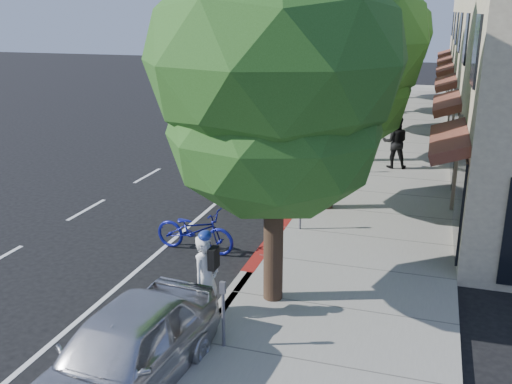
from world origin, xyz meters
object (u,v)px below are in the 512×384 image
at_px(street_tree_5, 395,32).
at_px(white_pickup, 346,108).
at_px(silver_suv, 254,161).
at_px(dark_sedan, 304,131).
at_px(bicycle, 195,230).
at_px(pedestrian, 395,142).
at_px(near_car_a, 123,353).
at_px(street_tree_1, 332,45).
at_px(dark_suv_far, 355,87).
at_px(street_tree_3, 377,36).
at_px(street_tree_2, 360,42).
at_px(street_tree_0, 275,66).
at_px(street_tree_4, 387,35).
at_px(cyclist, 206,279).

relative_size(street_tree_5, white_pickup, 1.39).
distance_m(silver_suv, dark_sedan, 5.94).
relative_size(bicycle, pedestrian, 1.09).
bearing_deg(near_car_a, silver_suv, 102.77).
distance_m(street_tree_1, dark_suv_far, 23.88).
distance_m(dark_sedan, near_car_a, 17.99).
bearing_deg(street_tree_3, street_tree_2, -90.00).
height_order(street_tree_0, near_car_a, street_tree_0).
bearing_deg(street_tree_3, silver_suv, -108.12).
relative_size(street_tree_3, dark_sedan, 1.88).
height_order(street_tree_4, white_pickup, street_tree_4).
xyz_separation_m(street_tree_0, bicycle, (-2.64, 2.08, -4.34)).
bearing_deg(street_tree_2, bicycle, -104.90).
bearing_deg(street_tree_2, dark_suv_far, 97.83).
xyz_separation_m(street_tree_3, white_pickup, (-1.68, 2.97, -3.97)).
bearing_deg(pedestrian, cyclist, 70.82).
relative_size(white_pickup, pedestrian, 2.70).
distance_m(silver_suv, near_car_a, 12.14).
bearing_deg(street_tree_2, street_tree_0, -90.00).
bearing_deg(street_tree_5, street_tree_3, -90.00).
distance_m(white_pickup, near_car_a, 24.47).
distance_m(cyclist, bicycle, 3.47).
bearing_deg(bicycle, dark_suv_far, 4.00).
distance_m(street_tree_4, near_car_a, 27.80).
bearing_deg(near_car_a, pedestrian, 83.35).
xyz_separation_m(street_tree_2, cyclist, (-1.07, -13.00, -3.85)).
relative_size(street_tree_3, cyclist, 4.43).
distance_m(street_tree_4, dark_suv_far, 6.95).
bearing_deg(street_tree_3, white_pickup, 119.52).
xyz_separation_m(cyclist, silver_suv, (-2.03, 9.53, -0.14)).
bearing_deg(bicycle, street_tree_3, -4.90).
relative_size(silver_suv, near_car_a, 1.27).
xyz_separation_m(street_tree_4, silver_suv, (-3.10, -15.47, -3.79)).
bearing_deg(pedestrian, street_tree_2, -29.00).
xyz_separation_m(street_tree_0, dark_sedan, (-2.62, 14.45, -4.21)).
relative_size(dark_sedan, near_car_a, 0.99).
xyz_separation_m(silver_suv, white_pickup, (1.42, 12.44, 0.03)).
distance_m(dark_sedan, white_pickup, 6.59).
xyz_separation_m(silver_suv, dark_suv_far, (0.70, 20.89, 0.16)).
distance_m(street_tree_3, street_tree_4, 6.00).
bearing_deg(street_tree_2, dark_sedan, 136.91).
relative_size(street_tree_5, bicycle, 3.44).
distance_m(street_tree_5, cyclist, 31.23).
distance_m(street_tree_1, dark_sedan, 9.82).
bearing_deg(near_car_a, street_tree_2, 89.64).
xyz_separation_m(street_tree_1, street_tree_2, (-0.00, 6.00, -0.21)).
xyz_separation_m(street_tree_5, white_pickup, (-1.68, -9.03, -3.74)).
height_order(street_tree_5, near_car_a, street_tree_5).
bearing_deg(silver_suv, near_car_a, -85.84).
height_order(cyclist, dark_suv_far, dark_suv_far).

